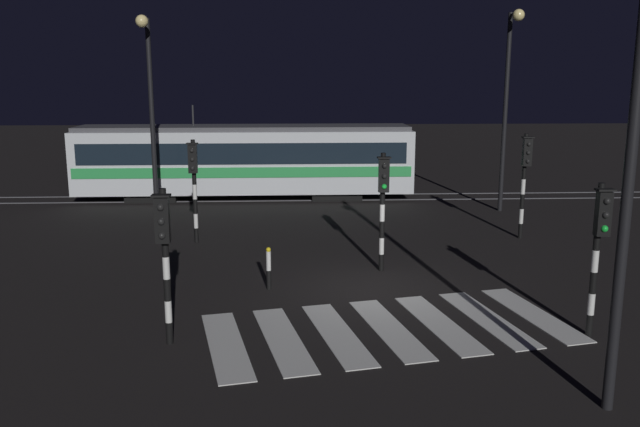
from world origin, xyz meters
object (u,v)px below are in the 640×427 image
at_px(traffic_light_corner_far_left, 194,176).
at_px(street_lamp_trackside_left, 150,95).
at_px(bollard_island_edge, 269,268).
at_px(traffic_light_corner_near_left, 164,244).
at_px(traffic_light_median_centre, 383,194).
at_px(street_lamp_trackside_right, 508,89).
at_px(tram, 245,160).
at_px(traffic_light_corner_near_right, 599,238).
at_px(traffic_light_corner_far_right, 525,170).

distance_m(traffic_light_corner_far_left, street_lamp_trackside_left, 4.81).
bearing_deg(street_lamp_trackside_left, traffic_light_corner_far_left, -60.85).
bearing_deg(bollard_island_edge, street_lamp_trackside_left, 117.93).
xyz_separation_m(traffic_light_corner_near_left, bollard_island_edge, (1.93, 3.53, -1.56)).
xyz_separation_m(traffic_light_median_centre, street_lamp_trackside_right, (6.02, 8.06, 2.71)).
relative_size(traffic_light_median_centre, tram, 0.22).
bearing_deg(bollard_island_edge, traffic_light_corner_near_right, -27.37).
bearing_deg(street_lamp_trackside_left, traffic_light_corner_near_right, -46.74).
bearing_deg(tram, street_lamp_trackside_left, -124.94).
distance_m(street_lamp_trackside_left, bollard_island_edge, 10.51).
bearing_deg(traffic_light_corner_near_left, street_lamp_trackside_right, 49.62).
distance_m(traffic_light_corner_near_right, bollard_island_edge, 7.85).
relative_size(traffic_light_corner_near_right, bollard_island_edge, 2.94).
distance_m(street_lamp_trackside_right, tram, 11.54).
bearing_deg(street_lamp_trackside_left, traffic_light_corner_far_right, -15.37).
bearing_deg(street_lamp_trackside_right, traffic_light_corner_far_right, -99.97).
xyz_separation_m(traffic_light_corner_near_right, street_lamp_trackside_left, (-11.35, 12.06, 2.56)).
bearing_deg(bollard_island_edge, traffic_light_corner_near_left, -118.71).
bearing_deg(traffic_light_median_centre, traffic_light_corner_far_left, 148.06).
distance_m(traffic_light_corner_far_right, street_lamp_trackside_right, 5.24).
xyz_separation_m(traffic_light_corner_near_right, tram, (-8.22, 16.54, -0.41)).
bearing_deg(traffic_light_corner_near_right, bollard_island_edge, 152.63).
relative_size(street_lamp_trackside_right, bollard_island_edge, 7.05).
relative_size(traffic_light_median_centre, traffic_light_corner_near_left, 1.03).
bearing_deg(traffic_light_corner_near_right, tram, 116.43).
relative_size(street_lamp_trackside_right, street_lamp_trackside_left, 1.05).
distance_m(traffic_light_median_centre, bollard_island_edge, 3.79).
relative_size(traffic_light_corner_far_left, street_lamp_trackside_left, 0.45).
distance_m(tram, bollard_island_edge, 13.13).
bearing_deg(tram, traffic_light_corner_near_right, -63.57).
relative_size(traffic_light_corner_far_right, street_lamp_trackside_right, 0.45).
relative_size(traffic_light_corner_near_left, traffic_light_corner_far_left, 0.95).
bearing_deg(traffic_light_median_centre, bollard_island_edge, -155.45).
bearing_deg(traffic_light_median_centre, traffic_light_corner_near_left, -135.54).
xyz_separation_m(traffic_light_corner_far_right, traffic_light_corner_near_left, (-10.28, -8.52, -0.21)).
relative_size(traffic_light_corner_far_right, traffic_light_corner_near_left, 1.10).
relative_size(traffic_light_corner_far_right, tram, 0.24).
bearing_deg(street_lamp_trackside_right, tram, 161.52).
height_order(traffic_light_median_centre, street_lamp_trackside_left, street_lamp_trackside_left).
height_order(traffic_light_corner_far_right, traffic_light_corner_far_left, traffic_light_corner_far_right).
relative_size(street_lamp_trackside_left, tram, 0.50).
bearing_deg(traffic_light_median_centre, traffic_light_corner_far_right, 34.29).
relative_size(traffic_light_corner_near_right, traffic_light_corner_near_left, 1.01).
height_order(traffic_light_corner_near_right, street_lamp_trackside_right, street_lamp_trackside_right).
relative_size(street_lamp_trackside_left, bollard_island_edge, 6.73).
relative_size(traffic_light_corner_near_left, street_lamp_trackside_right, 0.41).
xyz_separation_m(traffic_light_median_centre, street_lamp_trackside_left, (-7.63, 7.10, 2.52)).
xyz_separation_m(street_lamp_trackside_right, street_lamp_trackside_left, (-13.66, -0.96, -0.19)).
relative_size(traffic_light_median_centre, traffic_light_corner_far_right, 0.94).
bearing_deg(traffic_light_corner_far_right, traffic_light_median_centre, -145.71).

